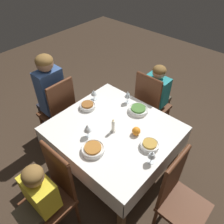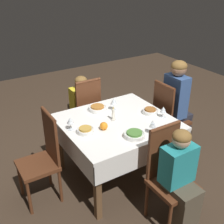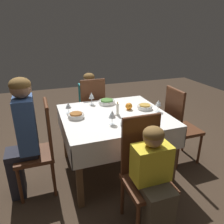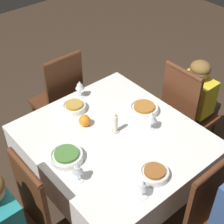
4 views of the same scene
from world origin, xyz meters
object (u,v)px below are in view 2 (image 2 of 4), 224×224
object	(u,v)px
wine_glass_north	(153,124)
person_child_teal	(181,179)
person_adult_denim	(178,101)
candle_centerpiece	(113,115)
wine_glass_west	(163,110)
bowl_east	(85,130)
bowl_north	(134,134)
chair_east	(43,155)
chair_west	(168,116)
chair_south	(86,110)
person_child_yellow	(80,105)
bowl_west	(150,111)
orange_fruit	(104,126)
dining_table	(117,128)
wine_glass_east	(70,121)
bowl_south	(97,108)
chair_north	(168,173)
wine_glass_south	(114,102)

from	to	relation	value
wine_glass_north	person_child_teal	bearing A→B (deg)	80.61
person_adult_denim	candle_centerpiece	size ratio (longest dim) A/B	7.74
wine_glass_west	bowl_east	size ratio (longest dim) A/B	0.74
wine_glass_west	bowl_north	size ratio (longest dim) A/B	0.61
chair_east	person_child_teal	bearing A→B (deg)	40.81
wine_glass_west	chair_west	bearing A→B (deg)	-141.61
bowl_east	candle_centerpiece	xyz separation A→B (m)	(-0.38, -0.08, 0.03)
chair_south	person_child_yellow	xyz separation A→B (m)	(-0.00, -0.17, 0.01)
chair_west	person_adult_denim	size ratio (longest dim) A/B	0.80
chair_west	bowl_west	size ratio (longest dim) A/B	5.52
chair_west	orange_fruit	size ratio (longest dim) A/B	11.95
dining_table	orange_fruit	size ratio (longest dim) A/B	14.12
wine_glass_east	bowl_south	bearing A→B (deg)	-151.33
dining_table	bowl_south	distance (m)	0.37
chair_west	wine_glass_north	size ratio (longest dim) A/B	6.27
chair_west	wine_glass_east	world-z (taller)	chair_west
chair_north	candle_centerpiece	bearing A→B (deg)	96.51
bowl_west	bowl_north	bearing A→B (deg)	35.19
bowl_west	orange_fruit	distance (m)	0.64
dining_table	bowl_west	bearing A→B (deg)	174.26
candle_centerpiece	chair_north	bearing A→B (deg)	96.51
wine_glass_west	wine_glass_north	distance (m)	0.39
wine_glass_west	dining_table	bearing A→B (deg)	-22.53
person_child_teal	wine_glass_east	bearing A→B (deg)	119.09
chair_south	bowl_east	world-z (taller)	chair_south
wine_glass_west	chair_east	bearing A→B (deg)	-12.58
person_adult_denim	bowl_north	xyz separation A→B (m)	(1.01, 0.44, 0.06)
wine_glass_south	bowl_east	xyz separation A→B (m)	(0.52, 0.28, -0.08)
person_child_teal	wine_glass_south	xyz separation A→B (m)	(-0.04, -1.19, 0.27)
bowl_west	bowl_south	bearing A→B (deg)	-38.70
wine_glass_north	person_child_yellow	bearing A→B (deg)	-83.66
bowl_north	wine_glass_south	bearing A→B (deg)	-103.10
bowl_west	person_child_yellow	bearing A→B (deg)	-67.06
chair_east	person_adult_denim	size ratio (longest dim) A/B	0.80
chair_south	wine_glass_south	bearing A→B (deg)	101.13
person_adult_denim	chair_west	bearing A→B (deg)	90.00
chair_east	bowl_south	size ratio (longest dim) A/B	4.63
dining_table	bowl_east	bearing A→B (deg)	5.41
wine_glass_east	bowl_east	bearing A→B (deg)	128.32
bowl_east	wine_glass_east	size ratio (longest dim) A/B	1.24
chair_north	person_adult_denim	bearing A→B (deg)	43.29
bowl_south	wine_glass_east	world-z (taller)	wine_glass_east
person_child_yellow	chair_south	bearing A→B (deg)	90.00
bowl_north	person_child_teal	bearing A→B (deg)	99.71
wine_glass_south	candle_centerpiece	size ratio (longest dim) A/B	0.94
chair_east	bowl_east	world-z (taller)	chair_east
chair_north	candle_centerpiece	distance (m)	0.87
wine_glass_north	wine_glass_west	bearing A→B (deg)	-146.93
dining_table	chair_east	size ratio (longest dim) A/B	1.18
wine_glass_south	person_adult_denim	bearing A→B (deg)	168.97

